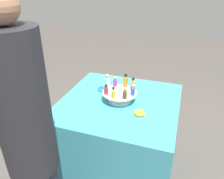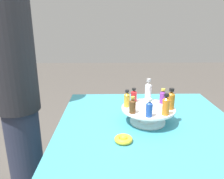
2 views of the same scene
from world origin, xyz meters
name	(u,v)px [view 2 (image 2 of 2)]	position (x,y,z in m)	size (l,w,h in m)	color
party_table	(145,176)	(0.00, 0.00, 0.37)	(1.03, 1.03, 0.75)	teal
display_stand	(148,113)	(0.00, 0.00, 0.81)	(0.30, 0.30, 0.09)	white
bottle_amber	(171,100)	(0.12, -0.02, 0.89)	(0.04, 0.04, 0.12)	#AD6B19
bottle_purple	(163,97)	(0.10, 0.07, 0.88)	(0.04, 0.04, 0.09)	#702D93
bottle_clear	(148,91)	(0.02, 0.12, 0.90)	(0.04, 0.04, 0.14)	silver
bottle_red	(134,96)	(-0.07, 0.10, 0.88)	(0.04, 0.04, 0.09)	#B21E23
bottle_gold	(127,99)	(-0.12, 0.02, 0.89)	(0.03, 0.03, 0.10)	gold
bottle_brown	(133,105)	(-0.10, -0.07, 0.88)	(0.04, 0.04, 0.09)	brown
bottle_blue	(149,108)	(-0.02, -0.12, 0.88)	(0.03, 0.03, 0.10)	#234CAD
bottle_orange	(166,105)	(0.07, -0.10, 0.89)	(0.04, 0.04, 0.12)	orange
ribbon_bow_gold	(123,139)	(-0.15, -0.21, 0.76)	(0.09, 0.09, 0.04)	gold
ribbon_bow_blue	(165,107)	(0.15, 0.21, 0.76)	(0.11, 0.11, 0.03)	blue
person_figure	(17,90)	(-0.85, 0.28, 0.87)	(0.29, 0.29, 1.71)	#282D42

